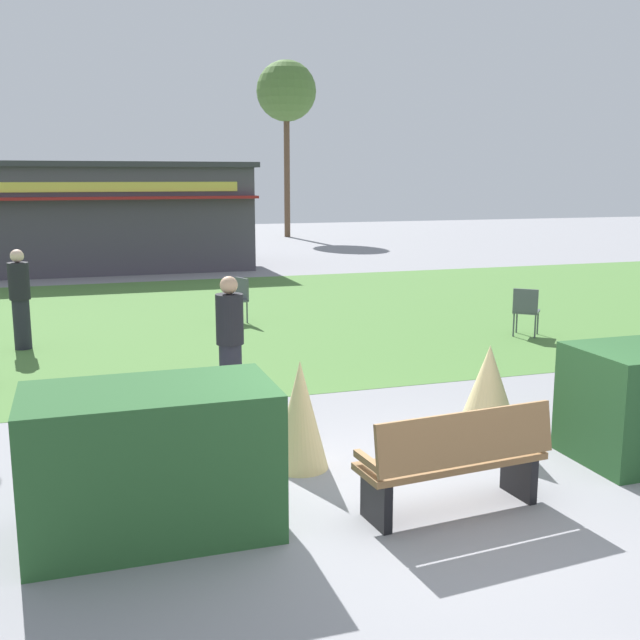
{
  "coord_description": "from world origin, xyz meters",
  "views": [
    {
      "loc": [
        -2.81,
        -5.74,
        2.88
      ],
      "look_at": [
        0.08,
        3.19,
        1.1
      ],
      "focal_mm": 42.68,
      "sensor_mm": 36.0,
      "label": 1
    }
  ],
  "objects_px": {
    "cafe_chair_north": "(526,308)",
    "person_strolling": "(20,299)",
    "cafe_chair_west": "(237,296)",
    "parked_car_west_slot": "(9,235)",
    "tree_left_bg": "(286,93)",
    "park_bench": "(456,460)",
    "person_standing": "(230,343)",
    "food_kiosk": "(69,216)"
  },
  "relations": [
    {
      "from": "park_bench",
      "to": "cafe_chair_north",
      "type": "distance_m",
      "value": 7.83
    },
    {
      "from": "cafe_chair_west",
      "to": "cafe_chair_north",
      "type": "xyz_separation_m",
      "value": [
        4.7,
        -2.96,
        0.0
      ]
    },
    {
      "from": "cafe_chair_north",
      "to": "parked_car_west_slot",
      "type": "relative_size",
      "value": 0.21
    },
    {
      "from": "food_kiosk",
      "to": "parked_car_west_slot",
      "type": "xyz_separation_m",
      "value": [
        -2.29,
        6.97,
        -1.02
      ]
    },
    {
      "from": "cafe_chair_north",
      "to": "person_standing",
      "type": "height_order",
      "value": "person_standing"
    },
    {
      "from": "park_bench",
      "to": "food_kiosk",
      "type": "distance_m",
      "value": 19.77
    },
    {
      "from": "cafe_chair_west",
      "to": "person_strolling",
      "type": "xyz_separation_m",
      "value": [
        -3.95,
        -1.22,
        0.33
      ]
    },
    {
      "from": "parked_car_west_slot",
      "to": "cafe_chair_north",
      "type": "bearing_deg",
      "value": -63.36
    },
    {
      "from": "cafe_chair_west",
      "to": "cafe_chair_north",
      "type": "relative_size",
      "value": 1.0
    },
    {
      "from": "tree_left_bg",
      "to": "person_standing",
      "type": "bearing_deg",
      "value": -107.0
    },
    {
      "from": "food_kiosk",
      "to": "tree_left_bg",
      "type": "bearing_deg",
      "value": 46.59
    },
    {
      "from": "tree_left_bg",
      "to": "food_kiosk",
      "type": "bearing_deg",
      "value": -133.41
    },
    {
      "from": "park_bench",
      "to": "person_strolling",
      "type": "relative_size",
      "value": 1.03
    },
    {
      "from": "person_standing",
      "to": "parked_car_west_slot",
      "type": "distance_m",
      "value": 23.32
    },
    {
      "from": "food_kiosk",
      "to": "park_bench",
      "type": "bearing_deg",
      "value": -80.9
    },
    {
      "from": "person_strolling",
      "to": "cafe_chair_north",
      "type": "bearing_deg",
      "value": 40.09
    },
    {
      "from": "cafe_chair_north",
      "to": "park_bench",
      "type": "bearing_deg",
      "value": -127.15
    },
    {
      "from": "park_bench",
      "to": "person_standing",
      "type": "xyz_separation_m",
      "value": [
        -1.26,
        3.5,
        0.38
      ]
    },
    {
      "from": "parked_car_west_slot",
      "to": "tree_left_bg",
      "type": "bearing_deg",
      "value": 16.26
    },
    {
      "from": "cafe_chair_north",
      "to": "person_strolling",
      "type": "xyz_separation_m",
      "value": [
        -8.66,
        1.74,
        0.33
      ]
    },
    {
      "from": "park_bench",
      "to": "person_strolling",
      "type": "distance_m",
      "value": 8.9
    },
    {
      "from": "tree_left_bg",
      "to": "parked_car_west_slot",
      "type": "bearing_deg",
      "value": -163.74
    },
    {
      "from": "tree_left_bg",
      "to": "cafe_chair_west",
      "type": "bearing_deg",
      "value": -108.15
    },
    {
      "from": "cafe_chair_north",
      "to": "person_standing",
      "type": "distance_m",
      "value": 6.59
    },
    {
      "from": "cafe_chair_west",
      "to": "parked_car_west_slot",
      "type": "distance_m",
      "value": 18.09
    },
    {
      "from": "food_kiosk",
      "to": "cafe_chair_north",
      "type": "relative_size",
      "value": 12.54
    },
    {
      "from": "person_strolling",
      "to": "cafe_chair_west",
      "type": "bearing_deg",
      "value": 68.59
    },
    {
      "from": "food_kiosk",
      "to": "person_standing",
      "type": "xyz_separation_m",
      "value": [
        1.86,
        -15.98,
        -0.8
      ]
    },
    {
      "from": "park_bench",
      "to": "cafe_chair_west",
      "type": "relative_size",
      "value": 1.96
    },
    {
      "from": "food_kiosk",
      "to": "cafe_chair_west",
      "type": "distance_m",
      "value": 10.82
    },
    {
      "from": "cafe_chair_north",
      "to": "person_strolling",
      "type": "height_order",
      "value": "person_strolling"
    },
    {
      "from": "person_strolling",
      "to": "parked_car_west_slot",
      "type": "distance_m",
      "value": 18.53
    },
    {
      "from": "park_bench",
      "to": "person_standing",
      "type": "height_order",
      "value": "person_standing"
    },
    {
      "from": "person_strolling",
      "to": "parked_car_west_slot",
      "type": "relative_size",
      "value": 0.4
    },
    {
      "from": "park_bench",
      "to": "parked_car_west_slot",
      "type": "bearing_deg",
      "value": 101.55
    },
    {
      "from": "cafe_chair_north",
      "to": "tree_left_bg",
      "type": "bearing_deg",
      "value": 84.9
    },
    {
      "from": "parked_car_west_slot",
      "to": "park_bench",
      "type": "bearing_deg",
      "value": -78.45
    },
    {
      "from": "park_bench",
      "to": "food_kiosk",
      "type": "bearing_deg",
      "value": 99.1
    },
    {
      "from": "cafe_chair_west",
      "to": "parked_car_west_slot",
      "type": "height_order",
      "value": "parked_car_west_slot"
    },
    {
      "from": "park_bench",
      "to": "cafe_chair_west",
      "type": "bearing_deg",
      "value": 89.85
    },
    {
      "from": "tree_left_bg",
      "to": "person_strolling",
      "type": "bearing_deg",
      "value": -116.05
    },
    {
      "from": "cafe_chair_north",
      "to": "tree_left_bg",
      "type": "height_order",
      "value": "tree_left_bg"
    }
  ]
}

